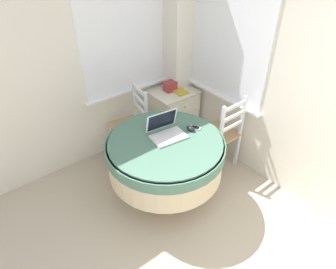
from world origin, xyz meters
TOP-DOWN VIEW (x-y plane):
  - corner_room_shell at (1.04, 1.82)m, footprint 4.11×4.76m
  - round_dining_table at (0.73, 1.77)m, footprint 1.18×1.18m
  - laptop at (0.80, 1.84)m, footprint 0.37×0.32m
  - computer_mouse at (1.04, 1.75)m, footprint 0.06×0.09m
  - cell_phone at (1.11, 1.75)m, footprint 0.11×0.13m
  - dining_chair_near_back_window at (0.85, 2.60)m, footprint 0.46×0.45m
  - dining_chair_near_right_window at (1.57, 1.78)m, footprint 0.40×0.40m
  - corner_cabinet at (1.53, 2.63)m, footprint 0.58×0.49m
  - storage_box at (1.50, 2.66)m, footprint 0.15×0.12m
  - book_on_cabinet at (1.57, 2.56)m, footprint 0.14×0.22m

SIDE VIEW (x-z plane):
  - corner_cabinet at x=1.53m, z-range 0.00..0.69m
  - dining_chair_near_back_window at x=0.85m, z-range -0.02..0.94m
  - dining_chair_near_right_window at x=1.57m, z-range -0.02..0.94m
  - round_dining_table at x=0.73m, z-range 0.21..0.97m
  - book_on_cabinet at x=1.57m, z-range 0.69..0.72m
  - storage_box at x=1.50m, z-range 0.69..0.82m
  - cell_phone at x=1.11m, z-range 0.76..0.77m
  - computer_mouse at x=1.04m, z-range 0.76..0.81m
  - laptop at x=0.80m, z-range 0.70..0.93m
  - corner_room_shell at x=1.04m, z-range 0.00..2.55m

